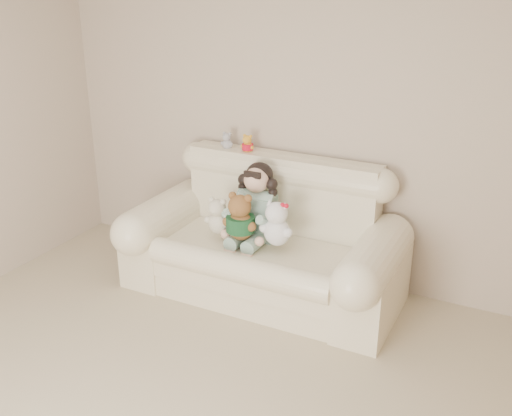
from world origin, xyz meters
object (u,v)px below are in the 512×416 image
object	(u,v)px
brown_teddy	(240,212)
cream_teddy	(218,212)
sofa	(262,232)
seated_child	(257,201)
white_cat	(277,219)

from	to	relation	value
brown_teddy	cream_teddy	size ratio (longest dim) A/B	1.27
sofa	seated_child	xyz separation A→B (m)	(-0.08, 0.08, 0.21)
brown_teddy	white_cat	distance (m)	0.28
sofa	seated_child	distance (m)	0.24
sofa	white_cat	size ratio (longest dim) A/B	5.21
brown_teddy	cream_teddy	bearing A→B (deg)	-167.21
white_cat	cream_teddy	xyz separation A→B (m)	(-0.48, -0.02, -0.03)
brown_teddy	cream_teddy	world-z (taller)	brown_teddy
seated_child	brown_teddy	size ratio (longest dim) A/B	1.44
sofa	white_cat	xyz separation A→B (m)	(0.17, -0.11, 0.19)
brown_teddy	white_cat	size ratio (longest dim) A/B	1.06
seated_child	cream_teddy	distance (m)	0.31
brown_teddy	cream_teddy	xyz separation A→B (m)	(-0.20, 0.02, -0.05)
sofa	cream_teddy	distance (m)	0.37
seated_child	white_cat	world-z (taller)	seated_child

